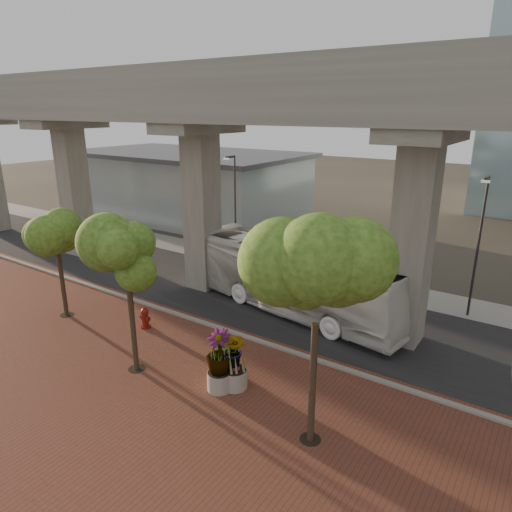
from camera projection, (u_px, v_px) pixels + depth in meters
The scene contains 17 objects.
ground at pixel (270, 323), 22.94m from camera, with size 160.00×160.00×0.00m, color #342E26.
brick_plaza at pixel (152, 404), 16.63m from camera, with size 70.00×13.00×0.06m, color brown.
asphalt_road at pixel (290, 309), 24.50m from camera, with size 90.00×8.00×0.04m, color black.
curb_strip at pixel (247, 337), 21.34m from camera, with size 70.00×0.25×0.16m, color gray.
far_sidewalk at pixel (334, 279), 28.83m from camera, with size 90.00×3.00×0.06m, color gray.
transit_viaduct at pixel (294, 173), 22.27m from camera, with size 72.00×5.60×12.40m.
station_pavilion at pixel (187, 183), 45.24m from camera, with size 23.00×13.00×6.30m.
transit_bus at pixel (292, 277), 23.98m from camera, with size 3.09×13.17×3.67m, color silver.
fire_hydrant at pixel (145, 318), 22.21m from camera, with size 0.54×0.49×1.09m.
planter_front at pixel (229, 354), 17.59m from camera, with size 1.80×1.80×1.98m.
planter_right at pixel (219, 354), 16.99m from camera, with size 2.32×2.32×2.48m.
planter_left at pixel (234, 354), 17.14m from camera, with size 2.16×2.16×2.37m.
street_tree_far_west at pixel (56, 234), 22.40m from camera, with size 3.27×3.27×5.87m.
street_tree_near_west at pixel (127, 262), 17.37m from camera, with size 3.62×3.62×6.34m.
street_tree_near_east at pixel (317, 285), 13.14m from camera, with size 4.31×4.31×7.38m.
streetlamp_west at pixel (234, 201), 31.41m from camera, with size 0.36×1.05×7.27m.
streetlamp_east at pixel (479, 238), 22.38m from camera, with size 0.36×1.05×7.23m.
Camera 1 is at (11.10, -17.58, 10.28)m, focal length 32.00 mm.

